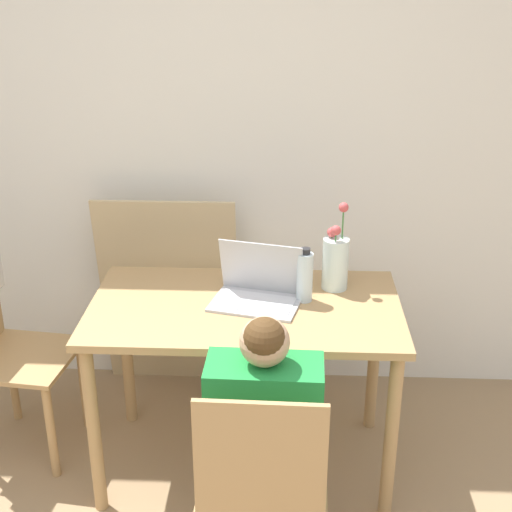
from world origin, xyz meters
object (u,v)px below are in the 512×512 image
Objects in this scene: flower_vase at (335,261)px; water_bottle at (305,276)px; laptop at (258,288)px; chair_occupied at (263,489)px; person_seated at (265,419)px.

water_bottle is at bearing -136.42° from flower_vase.
laptop is 1.04× the size of flower_vase.
water_bottle is (0.13, 0.72, 0.40)m from chair_occupied.
flower_vase is 0.17m from water_bottle.
laptop is (-0.04, 0.71, 0.35)m from chair_occupied.
chair_occupied is at bearing -100.39° from water_bottle.
person_seated is 0.66m from water_bottle.
laptop is 0.33m from flower_vase.
chair_occupied is 3.97× the size of water_bottle.
person_seated is 0.62m from laptop.
laptop is 1.73× the size of water_bottle.
flower_vase reaches higher than chair_occupied.
person_seated is at bearing -90.00° from chair_occupied.
water_bottle is (0.18, 0.01, 0.05)m from laptop.
water_bottle is at bearing -100.64° from person_seated.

